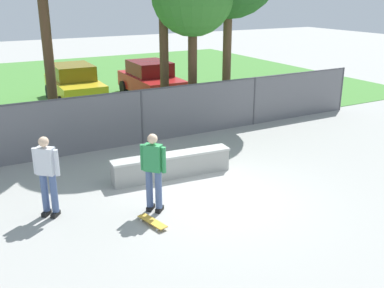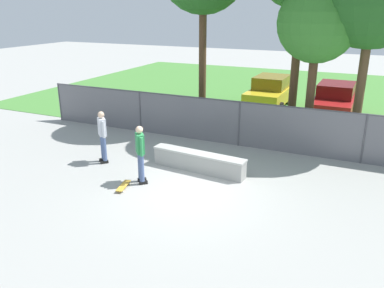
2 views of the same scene
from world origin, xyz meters
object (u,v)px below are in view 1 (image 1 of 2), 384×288
(bystander, at_px, (47,173))
(car_yellow, at_px, (74,84))
(concrete_ledge, at_px, (172,165))
(skateboarder, at_px, (153,169))
(car_red, at_px, (151,79))
(skateboard, at_px, (152,222))

(bystander, bearing_deg, car_yellow, 72.29)
(concrete_ledge, xyz_separation_m, car_yellow, (-0.01, 9.61, 0.52))
(skateboarder, relative_size, car_red, 0.43)
(car_red, bearing_deg, bystander, -124.81)
(concrete_ledge, relative_size, skateboard, 3.96)
(concrete_ledge, distance_m, car_red, 9.49)
(skateboarder, height_order, bystander, same)
(car_yellow, xyz_separation_m, car_red, (3.34, -0.74, 0.00))
(bystander, bearing_deg, concrete_ledge, 11.27)
(skateboard, relative_size, car_red, 0.19)
(concrete_ledge, relative_size, skateboarder, 1.80)
(concrete_ledge, bearing_deg, skateboard, -125.57)
(concrete_ledge, bearing_deg, car_yellow, 90.08)
(skateboard, distance_m, car_yellow, 11.86)
(car_red, height_order, bystander, bystander)
(skateboard, bearing_deg, car_red, 66.20)
(concrete_ledge, height_order, skateboard, concrete_ledge)
(skateboarder, xyz_separation_m, car_red, (4.55, 10.45, -0.17))
(skateboard, relative_size, bystander, 0.45)
(skateboarder, xyz_separation_m, bystander, (-2.07, 0.92, 0.00))
(skateboard, relative_size, car_yellow, 0.19)
(skateboarder, height_order, car_red, skateboarder)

